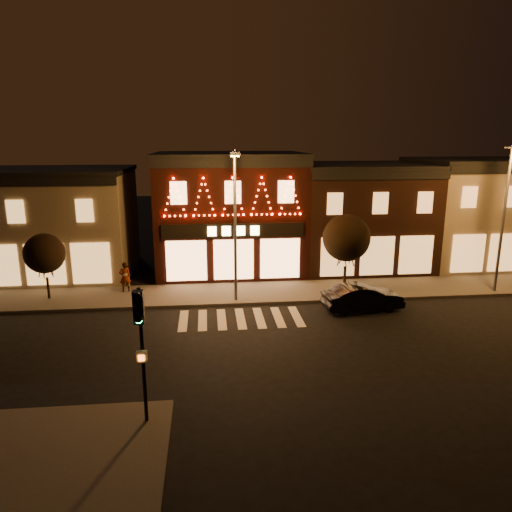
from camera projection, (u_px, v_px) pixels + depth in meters
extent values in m
plane|color=black|center=(247.00, 351.00, 21.20)|extent=(120.00, 120.00, 0.00)
cube|color=#47423D|center=(268.00, 292.00, 29.10)|extent=(44.00, 4.00, 0.15)
cube|color=#47423D|center=(39.00, 476.00, 13.29)|extent=(7.00, 7.00, 0.15)
cube|color=#7B7057|center=(41.00, 224.00, 32.55)|extent=(12.00, 8.00, 7.00)
cube|color=black|center=(35.00, 171.00, 31.67)|extent=(12.20, 8.20, 0.30)
cube|color=black|center=(12.00, 182.00, 27.85)|extent=(12.00, 0.25, 0.50)
cube|color=black|center=(230.00, 214.00, 33.74)|extent=(10.00, 8.00, 8.00)
cube|color=black|center=(229.00, 155.00, 32.74)|extent=(10.20, 8.20, 0.30)
cube|color=black|center=(233.00, 164.00, 28.92)|extent=(10.00, 0.25, 0.50)
cube|color=black|center=(233.00, 231.00, 29.88)|extent=(9.00, 0.15, 0.90)
cube|color=#FFD87F|center=(233.00, 231.00, 29.78)|extent=(3.40, 0.08, 0.60)
cube|color=black|center=(359.00, 217.00, 34.80)|extent=(9.00, 8.00, 7.20)
cube|color=black|center=(362.00, 166.00, 33.89)|extent=(9.20, 8.20, 0.30)
cube|color=black|center=(382.00, 176.00, 30.08)|extent=(9.00, 0.25, 0.50)
cube|color=#7B7057|center=(476.00, 213.00, 35.67)|extent=(9.00, 8.00, 7.50)
cube|color=black|center=(482.00, 161.00, 34.72)|extent=(9.20, 8.20, 0.30)
cylinder|color=black|center=(143.00, 356.00, 15.22)|extent=(0.12, 0.12, 4.62)
cube|color=black|center=(139.00, 307.00, 14.58)|extent=(0.32, 0.30, 1.06)
cylinder|color=#19FF72|center=(139.00, 320.00, 14.51)|extent=(0.22, 0.06, 0.22)
cube|color=beige|center=(142.00, 356.00, 15.00)|extent=(0.32, 0.22, 0.34)
cylinder|color=#59595E|center=(235.00, 228.00, 26.49)|extent=(0.17, 0.17, 8.52)
cylinder|color=#59595E|center=(235.00, 152.00, 24.66)|extent=(0.18, 1.71, 0.11)
cube|color=#59595E|center=(235.00, 154.00, 23.85)|extent=(0.54, 0.32, 0.19)
cube|color=orange|center=(235.00, 156.00, 23.88)|extent=(0.41, 0.23, 0.05)
cylinder|color=#59595E|center=(503.00, 221.00, 28.07)|extent=(0.17, 0.17, 8.72)
cylinder|color=black|center=(48.00, 288.00, 27.66)|extent=(0.14, 0.14, 1.26)
sphere|color=black|center=(44.00, 253.00, 27.16)|extent=(2.30, 2.30, 2.30)
cylinder|color=black|center=(345.00, 279.00, 28.94)|extent=(0.17, 0.17, 1.55)
sphere|color=black|center=(346.00, 238.00, 28.32)|extent=(2.84, 2.84, 2.84)
imported|color=black|center=(363.00, 297.00, 26.13)|extent=(4.59, 2.07, 1.46)
imported|color=gray|center=(125.00, 277.00, 28.77)|extent=(0.78, 0.63, 1.85)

